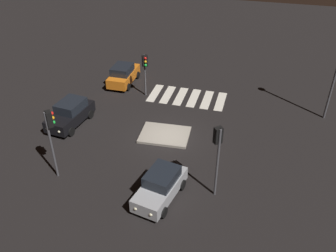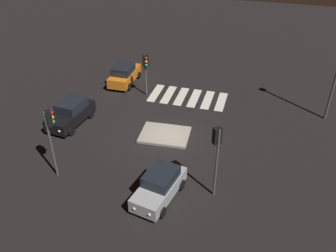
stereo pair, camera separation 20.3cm
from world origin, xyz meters
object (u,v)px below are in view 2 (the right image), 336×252
(traffic_island, at_px, (165,135))
(car_silver, at_px, (160,186))
(car_black, at_px, (71,113))
(traffic_light_west, at_px, (217,146))
(traffic_light_east, at_px, (146,65))
(car_orange, at_px, (124,74))
(traffic_light_north, at_px, (50,128))

(traffic_island, bearing_deg, car_silver, 103.53)
(car_black, relative_size, traffic_light_west, 0.95)
(car_black, height_order, traffic_light_west, traffic_light_west)
(car_black, distance_m, traffic_light_east, 7.27)
(car_orange, bearing_deg, car_black, 169.36)
(car_orange, distance_m, car_black, 7.56)
(traffic_light_north, height_order, traffic_light_east, traffic_light_north)
(traffic_island, bearing_deg, traffic_light_east, -59.42)
(traffic_island, height_order, traffic_light_north, traffic_light_north)
(car_orange, relative_size, car_black, 0.96)
(car_orange, relative_size, traffic_light_north, 0.90)
(traffic_island, distance_m, car_black, 7.31)
(car_orange, bearing_deg, traffic_light_west, -139.91)
(car_silver, relative_size, traffic_light_west, 0.92)
(traffic_island, distance_m, traffic_light_north, 8.50)
(car_black, xyz_separation_m, traffic_light_east, (-4.06, -5.72, 1.92))
(traffic_island, bearing_deg, traffic_light_west, 131.61)
(traffic_light_west, bearing_deg, car_black, 27.80)
(traffic_island, relative_size, car_orange, 0.88)
(car_silver, distance_m, traffic_light_west, 4.05)
(traffic_light_north, bearing_deg, traffic_light_west, -40.46)
(car_silver, bearing_deg, car_black, -112.11)
(car_silver, xyz_separation_m, traffic_light_west, (-2.88, -1.15, 2.60))
(traffic_light_east, bearing_deg, traffic_light_north, -41.83)
(car_black, relative_size, traffic_light_north, 0.95)
(traffic_light_north, bearing_deg, traffic_island, 2.35)
(traffic_light_north, relative_size, traffic_light_west, 1.01)
(car_orange, xyz_separation_m, traffic_light_north, (-0.75, 12.98, 2.60))
(car_silver, xyz_separation_m, traffic_light_east, (4.65, -11.44, 1.97))
(car_black, height_order, traffic_light_north, traffic_light_north)
(traffic_light_east, bearing_deg, car_orange, -154.50)
(car_black, xyz_separation_m, traffic_light_north, (-2.11, 5.54, 2.59))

